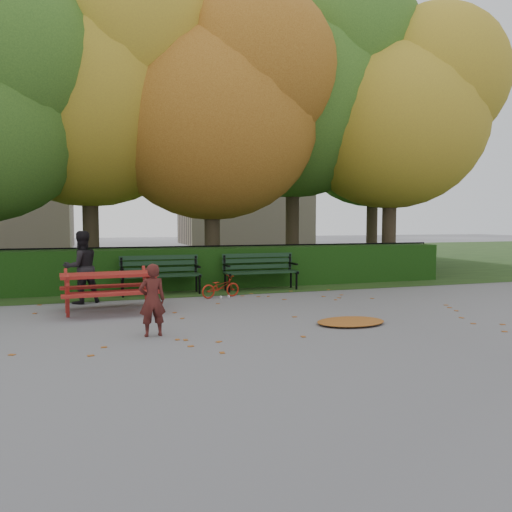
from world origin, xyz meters
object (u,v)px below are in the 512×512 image
object	(u,v)px
tree_g	(384,128)
picnic_table	(109,282)
child	(152,300)
adult	(81,267)
bicycle	(221,287)
tree_c	(225,108)
tree_e	(404,111)
tree_b	(101,84)
bench_right	(260,268)
tree_d	(307,86)
bench_left	(160,272)

from	to	relation	value
tree_g	picnic_table	world-z (taller)	tree_g
child	adult	distance (m)	3.55
picnic_table	bicycle	xyz separation A→B (m)	(2.36, 1.06, -0.32)
adult	bicycle	size ratio (longest dim) A/B	1.62
tree_g	picnic_table	bearing A→B (deg)	-143.33
tree_c	tree_g	size ratio (longest dim) A/B	0.94
picnic_table	child	bearing A→B (deg)	-80.61
tree_c	tree_e	bearing A→B (deg)	-1.93
tree_e	bicycle	world-z (taller)	tree_e
child	tree_c	bearing A→B (deg)	-117.39
tree_b	child	distance (m)	8.74
bench_right	tree_g	bearing A→B (deg)	39.95
tree_g	child	size ratio (longest dim) A/B	8.08
tree_d	tree_g	xyz separation A→B (m)	(4.46, 2.53, -0.61)
tree_b	tree_g	size ratio (longest dim) A/B	1.03
bench_right	picnic_table	distance (m)	4.10
tree_g	child	bearing A→B (deg)	-135.09
tree_g	child	distance (m)	15.31
tree_d	child	xyz separation A→B (m)	(-5.83, -7.72, -5.45)
picnic_table	adult	bearing A→B (deg)	108.56
bench_left	picnic_table	world-z (taller)	bench_left
tree_c	bicycle	size ratio (longest dim) A/B	8.78
bench_left	bench_right	distance (m)	2.40
picnic_table	bench_left	bearing A→B (deg)	55.11
tree_c	tree_g	bearing A→B (deg)	26.87
tree_b	tree_g	distance (m)	11.19
tree_b	bench_right	bearing A→B (deg)	-40.67
child	bicycle	size ratio (longest dim) A/B	1.16
tree_e	bench_left	world-z (taller)	tree_e
picnic_table	tree_d	bearing A→B (deg)	36.72
adult	tree_g	bearing A→B (deg)	-170.67
tree_b	tree_d	size ratio (longest dim) A/B	0.92
bench_left	adult	size ratio (longest dim) A/B	1.22
bench_right	picnic_table	bearing A→B (deg)	-150.90
tree_g	child	world-z (taller)	tree_g
tree_b	adult	xyz separation A→B (m)	(-0.54, -3.85, -4.67)
tree_g	bench_right	bearing A→B (deg)	-140.05
tree_e	adult	world-z (taller)	tree_e
tree_b	bench_left	world-z (taller)	tree_b
bench_left	bench_right	world-z (taller)	same
tree_b	adult	distance (m)	6.07
tree_b	tree_g	bearing A→B (deg)	15.63
tree_c	bicycle	world-z (taller)	tree_c
tree_b	child	xyz separation A→B (m)	(0.49, -7.24, -4.87)
tree_c	bench_left	world-z (taller)	tree_c
tree_g	bench_right	xyz separation A→B (m)	(-7.23, -6.06, -4.85)
tree_e	adult	size ratio (longest dim) A/B	5.53
picnic_table	child	size ratio (longest dim) A/B	1.68
picnic_table	adult	size ratio (longest dim) A/B	1.20
bench_left	bicycle	bearing A→B (deg)	-38.33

